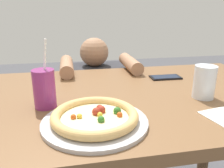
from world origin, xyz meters
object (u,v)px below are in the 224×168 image
Objects in this scene: water_cup_clear at (204,82)px; cell_phone at (165,77)px; pizza_near at (95,118)px; diner_seated at (96,111)px; drink_cup_colored at (44,88)px.

water_cup_clear is 0.84× the size of cell_phone.
diner_seated is (0.10, 0.83, -0.36)m from pizza_near.
cell_phone is (-0.04, 0.27, -0.06)m from water_cup_clear.
cell_phone is (0.40, 0.41, -0.01)m from pizza_near.
pizza_near is at bearing -96.81° from diner_seated.
cell_phone is at bearing 24.01° from drink_cup_colored.
cell_phone is at bearing 97.60° from water_cup_clear.
pizza_near is 0.91m from diner_seated.
cell_phone is 0.63m from diner_seated.
water_cup_clear is 0.14× the size of diner_seated.
drink_cup_colored is 1.57× the size of cell_phone.
pizza_near is at bearing -134.71° from cell_phone.
diner_seated is (-0.34, 0.69, -0.41)m from water_cup_clear.
drink_cup_colored is at bearing -110.78° from diner_seated.
drink_cup_colored reaches higher than pizza_near.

